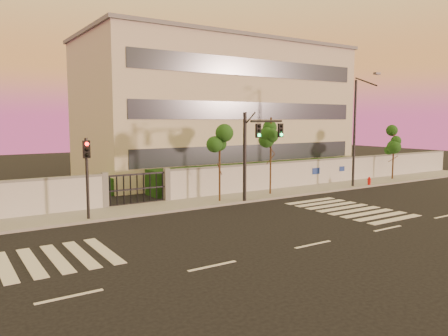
{
  "coord_description": "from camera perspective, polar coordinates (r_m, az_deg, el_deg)",
  "views": [
    {
      "loc": [
        -12.99,
        -12.97,
        5.25
      ],
      "look_at": [
        -0.57,
        6.0,
        2.74
      ],
      "focal_mm": 35.0,
      "sensor_mm": 36.0,
      "label": 1
    }
  ],
  "objects": [
    {
      "name": "institutional_building",
      "position": [
        41.31,
        -1.04,
        7.56
      ],
      "size": [
        24.4,
        12.4,
        12.25
      ],
      "color": "beige",
      "rests_on": "ground"
    },
    {
      "name": "traffic_signal_secondary",
      "position": [
        23.43,
        -17.46,
        -0.11
      ],
      "size": [
        0.34,
        0.33,
        4.33
      ],
      "rotation": [
        0.0,
        0.0,
        0.26
      ],
      "color": "black",
      "rests_on": "ground"
    },
    {
      "name": "sidewalk",
      "position": [
        27.32,
        -4.18,
        -4.63
      ],
      "size": [
        60.0,
        3.0,
        0.15
      ],
      "primitive_type": "cube",
      "color": "gray",
      "rests_on": "ground"
    },
    {
      "name": "street_tree_e",
      "position": [
        30.16,
        6.15,
        3.86
      ],
      "size": [
        1.46,
        1.17,
        5.42
      ],
      "color": "#382314",
      "rests_on": "ground"
    },
    {
      "name": "streetlight_east",
      "position": [
        34.85,
        16.92,
        5.08
      ],
      "size": [
        0.52,
        2.08,
        8.64
      ],
      "color": "black",
      "rests_on": "ground"
    },
    {
      "name": "traffic_signal_main",
      "position": [
        27.75,
        3.95,
        2.91
      ],
      "size": [
        3.55,
        1.21,
        5.72
      ],
      "rotation": [
        0.0,
        0.0,
        0.31
      ],
      "color": "black",
      "rests_on": "ground"
    },
    {
      "name": "ground",
      "position": [
        19.1,
        11.55,
        -9.78
      ],
      "size": [
        120.0,
        120.0,
        0.0
      ],
      "primitive_type": "plane",
      "color": "black",
      "rests_on": "ground"
    },
    {
      "name": "road_markings",
      "position": [
        20.92,
        1.07,
        -8.2
      ],
      "size": [
        57.0,
        7.62,
        0.02
      ],
      "color": "silver",
      "rests_on": "ground"
    },
    {
      "name": "street_tree_f",
      "position": [
        40.57,
        21.3,
        3.28
      ],
      "size": [
        1.6,
        1.27,
        4.63
      ],
      "color": "#382314",
      "rests_on": "ground"
    },
    {
      "name": "fire_hydrant",
      "position": [
        36.34,
        18.43,
        -1.71
      ],
      "size": [
        0.31,
        0.29,
        0.78
      ],
      "rotation": [
        0.0,
        0.0,
        -0.24
      ],
      "color": "red",
      "rests_on": "ground"
    },
    {
      "name": "hedge_row",
      "position": [
        31.43,
        -6.09,
        -1.83
      ],
      "size": [
        41.0,
        4.25,
        1.8
      ],
      "color": "black",
      "rests_on": "ground"
    },
    {
      "name": "perimeter_wall",
      "position": [
        28.51,
        -5.48,
        -2.15
      ],
      "size": [
        60.0,
        0.36,
        2.2
      ],
      "color": "silver",
      "rests_on": "ground"
    },
    {
      "name": "street_tree_d",
      "position": [
        27.29,
        -0.56,
        2.66
      ],
      "size": [
        1.54,
        1.23,
        4.77
      ],
      "color": "#382314",
      "rests_on": "ground"
    }
  ]
}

